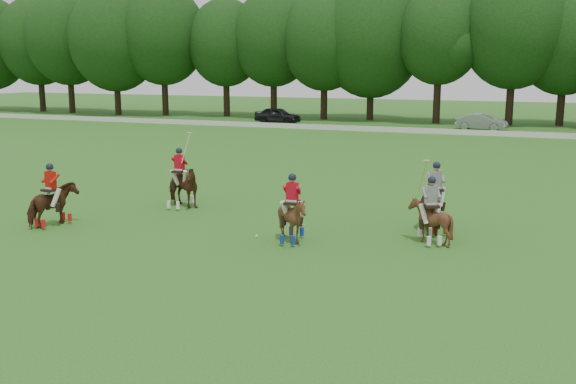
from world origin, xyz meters
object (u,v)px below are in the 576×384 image
(polo_red_c, at_px, (292,218))
(polo_stripe_a, at_px, (435,206))
(polo_ball, at_px, (257,236))
(car_mid, at_px, (482,122))
(polo_stripe_b, at_px, (430,220))
(car_left, at_px, (278,115))
(polo_red_b, at_px, (180,186))
(polo_red_a, at_px, (52,204))

(polo_red_c, relative_size, polo_stripe_a, 0.93)
(polo_ball, bearing_deg, car_mid, 84.37)
(polo_stripe_a, bearing_deg, polo_stripe_b, -86.80)
(car_left, relative_size, polo_red_b, 1.55)
(car_left, xyz_separation_m, polo_red_b, (10.48, -36.14, 0.09))
(polo_red_b, distance_m, polo_stripe_b, 10.19)
(car_left, height_order, car_mid, car_left)
(car_mid, height_order, polo_red_a, polo_red_a)
(polo_red_a, relative_size, polo_stripe_a, 0.93)
(polo_red_a, distance_m, polo_stripe_b, 12.90)
(polo_red_c, bearing_deg, polo_red_a, -172.83)
(car_mid, relative_size, polo_stripe_a, 1.79)
(car_left, bearing_deg, polo_ball, -155.55)
(polo_red_b, bearing_deg, polo_stripe_b, -9.73)
(polo_ball, bearing_deg, polo_red_b, 146.44)
(polo_red_a, bearing_deg, polo_red_b, 58.64)
(car_left, xyz_separation_m, polo_ball, (15.15, -39.24, -0.72))
(car_mid, distance_m, polo_red_c, 39.41)
(car_left, xyz_separation_m, polo_stripe_b, (20.53, -37.86, -0.01))
(polo_red_a, distance_m, polo_stripe_a, 13.20)
(polo_red_b, bearing_deg, car_mid, 76.71)
(polo_red_c, relative_size, polo_stripe_b, 0.82)
(polo_stripe_b, relative_size, polo_ball, 29.82)
(polo_red_b, distance_m, polo_ball, 5.66)
(polo_red_c, height_order, polo_stripe_a, polo_stripe_a)
(car_left, bearing_deg, car_mid, -86.67)
(polo_stripe_b, bearing_deg, polo_ball, -165.64)
(car_left, distance_m, polo_stripe_b, 43.07)
(polo_red_a, xyz_separation_m, polo_red_b, (2.60, 4.26, 0.07))
(polo_red_a, relative_size, polo_stripe_b, 0.83)
(polo_ball, bearing_deg, polo_red_a, -170.90)
(car_left, distance_m, car_mid, 19.02)
(car_mid, bearing_deg, car_left, 98.82)
(polo_red_b, bearing_deg, polo_red_a, -121.36)
(polo_red_b, height_order, polo_red_c, polo_red_b)
(polo_red_a, bearing_deg, polo_stripe_a, 17.85)
(polo_red_c, xyz_separation_m, polo_ball, (-1.28, 0.09, -0.74))
(polo_red_c, bearing_deg, polo_stripe_a, 36.50)
(polo_red_c, relative_size, polo_ball, 24.57)
(car_left, relative_size, polo_red_c, 2.04)
(polo_red_a, relative_size, polo_red_b, 0.76)
(polo_stripe_a, height_order, polo_ball, polo_stripe_a)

